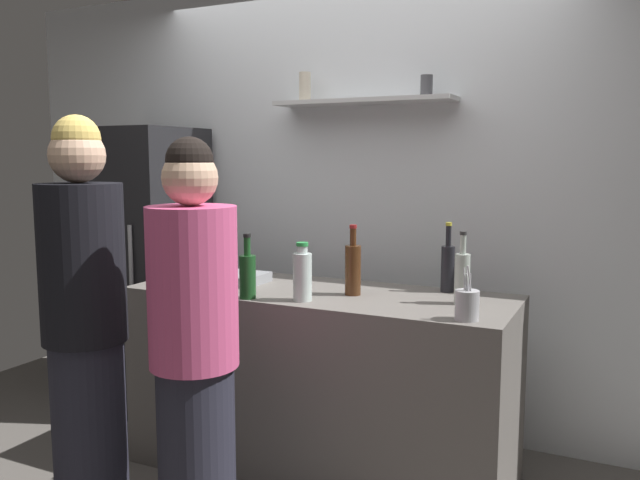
% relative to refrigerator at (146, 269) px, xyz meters
% --- Properties ---
extents(back_wall_assembly, '(4.80, 0.32, 2.60)m').
position_rel_refrigerator_xyz_m(back_wall_assembly, '(1.25, 0.40, 0.43)').
color(back_wall_assembly, white).
rests_on(back_wall_assembly, ground).
extents(refrigerator, '(0.62, 0.63, 1.74)m').
position_rel_refrigerator_xyz_m(refrigerator, '(0.00, 0.00, 0.00)').
color(refrigerator, black).
rests_on(refrigerator, ground).
extents(counter, '(1.86, 0.69, 0.92)m').
position_rel_refrigerator_xyz_m(counter, '(1.38, -0.34, -0.41)').
color(counter, '#66605B').
rests_on(counter, ground).
extents(baking_pan, '(0.34, 0.24, 0.05)m').
position_rel_refrigerator_xyz_m(baking_pan, '(0.87, -0.34, 0.07)').
color(baking_pan, gray).
rests_on(baking_pan, counter).
extents(utensil_holder, '(0.10, 0.10, 0.22)m').
position_rel_refrigerator_xyz_m(utensil_holder, '(2.15, -0.60, 0.11)').
color(utensil_holder, '#B2B2B7').
rests_on(utensil_holder, counter).
extents(wine_bottle_pale_glass, '(0.07, 0.07, 0.32)m').
position_rel_refrigerator_xyz_m(wine_bottle_pale_glass, '(2.06, -0.32, 0.17)').
color(wine_bottle_pale_glass, '#B2BFB2').
rests_on(wine_bottle_pale_glass, counter).
extents(wine_bottle_amber_glass, '(0.07, 0.07, 0.33)m').
position_rel_refrigerator_xyz_m(wine_bottle_amber_glass, '(1.56, -0.35, 0.18)').
color(wine_bottle_amber_glass, '#472814').
rests_on(wine_bottle_amber_glass, counter).
extents(wine_bottle_dark_glass, '(0.06, 0.06, 0.34)m').
position_rel_refrigerator_xyz_m(wine_bottle_dark_glass, '(1.94, -0.09, 0.17)').
color(wine_bottle_dark_glass, black).
rests_on(wine_bottle_dark_glass, counter).
extents(wine_bottle_green_glass, '(0.08, 0.08, 0.30)m').
position_rel_refrigerator_xyz_m(wine_bottle_green_glass, '(1.15, -0.64, 0.16)').
color(wine_bottle_green_glass, '#19471E').
rests_on(wine_bottle_green_glass, counter).
extents(water_bottle_plastic, '(0.09, 0.09, 0.27)m').
position_rel_refrigerator_xyz_m(water_bottle_plastic, '(1.40, -0.57, 0.16)').
color(water_bottle_plastic, silver).
rests_on(water_bottle_plastic, counter).
extents(person_pink_top, '(0.34, 0.34, 1.64)m').
position_rel_refrigerator_xyz_m(person_pink_top, '(1.25, -1.17, -0.06)').
color(person_pink_top, '#262633').
rests_on(person_pink_top, ground).
extents(person_blonde, '(0.34, 0.34, 1.73)m').
position_rel_refrigerator_xyz_m(person_blonde, '(0.73, -1.22, -0.01)').
color(person_blonde, '#262633').
rests_on(person_blonde, ground).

